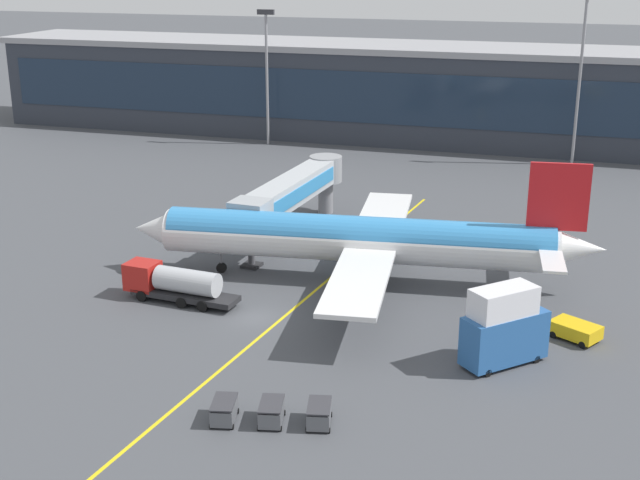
% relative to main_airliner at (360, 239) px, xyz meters
% --- Properties ---
extents(ground_plane, '(700.00, 700.00, 0.00)m').
position_rel_main_airliner_xyz_m(ground_plane, '(-6.32, -11.17, -4.29)').
color(ground_plane, '#47494F').
extents(apron_lead_in_line, '(9.08, 79.55, 0.01)m').
position_rel_main_airliner_xyz_m(apron_lead_in_line, '(-3.90, -9.17, -4.29)').
color(apron_lead_in_line, yellow).
rests_on(apron_lead_in_line, ground_plane).
extents(terminal_building, '(164.22, 18.80, 15.60)m').
position_rel_main_airliner_xyz_m(terminal_building, '(-1.19, 67.99, 3.53)').
color(terminal_building, '#2D333D').
rests_on(terminal_building, ground_plane).
extents(main_airliner, '(44.93, 35.69, 12.37)m').
position_rel_main_airliner_xyz_m(main_airliner, '(0.00, 0.00, 0.00)').
color(main_airliner, white).
rests_on(main_airliner, ground_plane).
extents(jet_bridge, '(5.34, 24.14, 6.98)m').
position_rel_main_airliner_xyz_m(jet_bridge, '(-10.54, 11.62, 0.99)').
color(jet_bridge, '#B2B7BC').
rests_on(jet_bridge, ground_plane).
extents(fuel_tanker, '(10.97, 3.36, 3.25)m').
position_rel_main_airliner_xyz_m(fuel_tanker, '(-14.71, -9.72, -2.55)').
color(fuel_tanker, '#232326').
rests_on(fuel_tanker, ground_plane).
extents(pushback_tug, '(4.44, 3.87, 1.40)m').
position_rel_main_airliner_xyz_m(pushback_tug, '(20.22, -7.43, -3.44)').
color(pushback_tug, yellow).
rests_on(pushback_tug, ground_plane).
extents(catering_lift, '(6.51, 6.64, 6.30)m').
position_rel_main_airliner_xyz_m(catering_lift, '(14.95, -13.67, -1.23)').
color(catering_lift, '#285B9E').
rests_on(catering_lift, ground_plane).
extents(baggage_cart_0, '(2.13, 2.93, 1.48)m').
position_rel_main_airliner_xyz_m(baggage_cart_0, '(-1.95, -27.82, -3.51)').
color(baggage_cart_0, '#595B60').
rests_on(baggage_cart_0, ground_plane).
extents(baggage_cart_1, '(2.13, 2.93, 1.48)m').
position_rel_main_airliner_xyz_m(baggage_cart_1, '(1.16, -27.09, -3.51)').
color(baggage_cart_1, '#595B60').
rests_on(baggage_cart_1, ground_plane).
extents(baggage_cart_2, '(2.13, 2.93, 1.48)m').
position_rel_main_airliner_xyz_m(baggage_cart_2, '(4.28, -26.36, -3.51)').
color(baggage_cart_2, '#595B60').
rests_on(baggage_cart_2, ground_plane).
extents(apron_light_mast_0, '(2.80, 0.50, 25.54)m').
position_rel_main_airliner_xyz_m(apron_light_mast_0, '(17.83, 56.03, 10.50)').
color(apron_light_mast_0, gray).
rests_on(apron_light_mast_0, ground_plane).
extents(apron_light_mast_1, '(2.80, 0.50, 21.55)m').
position_rel_main_airliner_xyz_m(apron_light_mast_1, '(-30.46, 56.03, 8.43)').
color(apron_light_mast_1, gray).
rests_on(apron_light_mast_1, ground_plane).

